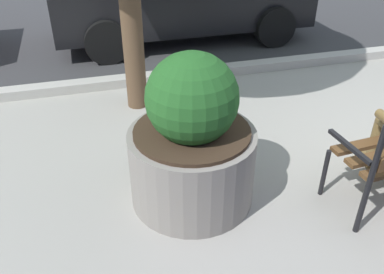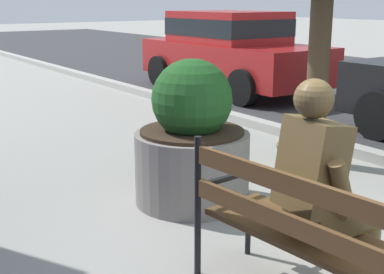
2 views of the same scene
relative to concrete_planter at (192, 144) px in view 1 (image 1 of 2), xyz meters
name	(u,v)px [view 1 (image 1 of 2)]	position (x,y,z in m)	size (l,w,h in m)	color
curb_stone	(295,62)	(2.22, 2.39, -0.48)	(60.00, 0.20, 0.12)	#B2AFA8
concrete_planter	(192,144)	(0.00, 0.00, 0.00)	(1.02, 1.02, 1.29)	gray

